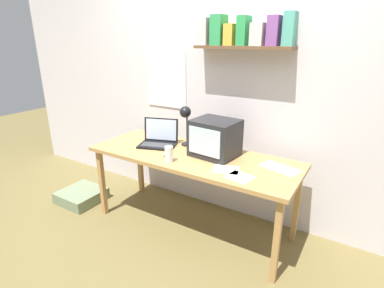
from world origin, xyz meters
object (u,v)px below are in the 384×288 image
Objects in this scene: crt_monitor at (215,138)px; corner_desk at (192,161)px; printed_handout at (240,177)px; floor_cushion at (82,196)px; laptop at (159,138)px; open_notebook at (280,168)px; computer_mouse at (167,154)px; loose_paper_near_laptop at (226,170)px; juice_glass at (169,155)px; desk_lamp at (186,117)px.

corner_desk is at bearing -145.68° from crt_monitor.
printed_handout reaches higher than floor_cushion.
laptop is 1.17m from floor_cushion.
printed_handout is (0.54, -0.20, 0.06)m from corner_desk.
open_notebook and printed_handout have the same top height.
computer_mouse is 0.71m from printed_handout.
loose_paper_near_laptop is at bearing 154.53° from printed_handout.
juice_glass is (-0.25, -0.33, -0.10)m from crt_monitor.
crt_monitor is 3.63× the size of computer_mouse.
laptop is 3.08× the size of juice_glass.
loose_paper_near_laptop is (-0.35, -0.25, 0.00)m from open_notebook.
juice_glass is 1.18× the size of computer_mouse.
desk_lamp is at bearing 87.78° from computer_mouse.
floor_cushion is (-1.11, -0.11, -0.68)m from computer_mouse.
desk_lamp reaches higher than crt_monitor.
loose_paper_near_laptop is at bearing -0.14° from computer_mouse.
laptop is at bearing 138.30° from juice_glass.
crt_monitor is 1.00× the size of laptop.
juice_glass is at bearing -177.40° from printed_handout.
corner_desk is at bearing 37.26° from computer_mouse.
floor_cushion is (-2.02, -0.36, -0.67)m from open_notebook.
floor_cushion is at bearing -176.17° from loose_paper_near_laptop.
juice_glass reaches higher than computer_mouse.
crt_monitor is 0.50m from printed_handout.
loose_paper_near_laptop is (0.48, 0.10, -0.06)m from juice_glass.
crt_monitor is at bearing 140.94° from printed_handout.
juice_glass is 0.49m from loose_paper_near_laptop.
loose_paper_near_laptop is 1.80m from floor_cushion.
floor_cushion is at bearing -161.50° from crt_monitor.
loose_paper_near_laptop is (0.22, -0.23, -0.16)m from crt_monitor.
laptop is at bearing 19.74° from floor_cushion.
computer_mouse is at bearing -57.87° from laptop.
loose_paper_near_laptop is 0.16m from printed_handout.
floor_cushion is at bearing -169.91° from open_notebook.
juice_glass reaches higher than printed_handout.
crt_monitor is 0.59m from laptop.
open_notebook is at bearing 15.07° from computer_mouse.
desk_lamp is 0.95m from open_notebook.
crt_monitor is 0.94× the size of floor_cushion.
desk_lamp is at bearing -0.09° from laptop.
floor_cushion is (-1.28, -0.24, -0.61)m from corner_desk.
laptop is 0.31m from computer_mouse.
juice_glass is 0.62m from printed_handout.
computer_mouse is (-0.01, -0.28, -0.27)m from desk_lamp.
computer_mouse is 0.34× the size of open_notebook.
printed_handout reaches higher than corner_desk.
corner_desk is 4.40× the size of floor_cushion.
loose_paper_near_laptop is (0.81, -0.20, -0.06)m from laptop.
open_notebook is 0.77× the size of floor_cushion.
juice_glass is at bearing -157.29° from open_notebook.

